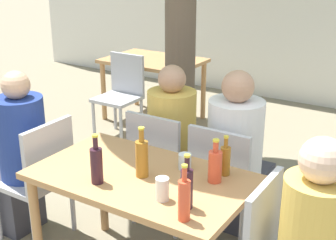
# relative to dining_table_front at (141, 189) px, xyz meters

# --- Properties ---
(cafe_building_wall) EXTENTS (10.00, 0.08, 2.80)m
(cafe_building_wall) POSITION_rel_dining_table_front_xyz_m (0.00, 4.22, 0.74)
(cafe_building_wall) COLOR white
(cafe_building_wall) RESTS_ON ground_plane
(dining_table_front) EXTENTS (1.29, 0.77, 0.76)m
(dining_table_front) POSITION_rel_dining_table_front_xyz_m (0.00, 0.00, 0.00)
(dining_table_front) COLOR #B27F4C
(dining_table_front) RESTS_ON ground_plane
(dining_table_back) EXTENTS (1.15, 0.80, 0.76)m
(dining_table_back) POSITION_rel_dining_table_front_xyz_m (-1.64, 2.57, -0.00)
(dining_table_back) COLOR #B27F4C
(dining_table_back) RESTS_ON ground_plane
(patio_chair_0) EXTENTS (0.44, 0.44, 0.92)m
(patio_chair_0) POSITION_rel_dining_table_front_xyz_m (-0.88, 0.00, -0.13)
(patio_chair_0) COLOR #B2B2B7
(patio_chair_0) RESTS_ON ground_plane
(patio_chair_2) EXTENTS (0.44, 0.44, 0.92)m
(patio_chair_2) POSITION_rel_dining_table_front_xyz_m (-0.26, 0.62, -0.13)
(patio_chair_2) COLOR #B2B2B7
(patio_chair_2) RESTS_ON ground_plane
(patio_chair_3) EXTENTS (0.44, 0.44, 0.92)m
(patio_chair_3) POSITION_rel_dining_table_front_xyz_m (0.26, 0.62, -0.13)
(patio_chair_3) COLOR #B2B2B7
(patio_chair_3) RESTS_ON ground_plane
(patio_chair_4) EXTENTS (0.44, 0.44, 0.92)m
(patio_chair_4) POSITION_rel_dining_table_front_xyz_m (-1.64, 1.93, -0.13)
(patio_chair_4) COLOR #B2B2B7
(patio_chair_4) RESTS_ON ground_plane
(person_seated_0) EXTENTS (0.57, 0.34, 1.25)m
(person_seated_0) POSITION_rel_dining_table_front_xyz_m (-1.11, -0.00, -0.10)
(person_seated_0) COLOR #383842
(person_seated_0) RESTS_ON ground_plane
(person_seated_2) EXTENTS (0.37, 0.58, 1.24)m
(person_seated_2) POSITION_rel_dining_table_front_xyz_m (-0.26, 0.85, -0.10)
(person_seated_2) COLOR #383842
(person_seated_2) RESTS_ON ground_plane
(person_seated_3) EXTENTS (0.39, 0.59, 1.27)m
(person_seated_3) POSITION_rel_dining_table_front_xyz_m (0.26, 0.84, -0.08)
(person_seated_3) COLOR #383842
(person_seated_3) RESTS_ON ground_plane
(soda_bottle_0) EXTENTS (0.06, 0.06, 0.30)m
(soda_bottle_0) POSITION_rel_dining_table_front_xyz_m (0.46, -0.29, 0.22)
(soda_bottle_0) COLOR #DB4C2D
(soda_bottle_0) RESTS_ON dining_table_front
(soda_bottle_1) EXTENTS (0.08, 0.08, 0.26)m
(soda_bottle_1) POSITION_rel_dining_table_front_xyz_m (0.41, 0.15, 0.20)
(soda_bottle_1) COLOR #DB4C2D
(soda_bottle_1) RESTS_ON dining_table_front
(wine_bottle_2) EXTENTS (0.07, 0.07, 0.30)m
(wine_bottle_2) POSITION_rel_dining_table_front_xyz_m (-0.15, -0.22, 0.21)
(wine_bottle_2) COLOR #331923
(wine_bottle_2) RESTS_ON dining_table_front
(amber_bottle_3) EXTENTS (0.06, 0.06, 0.25)m
(amber_bottle_3) POSITION_rel_dining_table_front_xyz_m (0.42, 0.26, 0.19)
(amber_bottle_3) COLOR #9E661E
(amber_bottle_3) RESTS_ON dining_table_front
(amber_bottle_4) EXTENTS (0.08, 0.08, 0.31)m
(amber_bottle_4) POSITION_rel_dining_table_front_xyz_m (0.02, -0.01, 0.22)
(amber_bottle_4) COLOR #9E661E
(amber_bottle_4) RESTS_ON dining_table_front
(wine_bottle_5) EXTENTS (0.07, 0.07, 0.30)m
(wine_bottle_5) POSITION_rel_dining_table_front_xyz_m (0.41, -0.18, 0.21)
(wine_bottle_5) COLOR #331923
(wine_bottle_5) RESTS_ON dining_table_front
(drinking_glass_0) EXTENTS (0.08, 0.08, 0.10)m
(drinking_glass_0) POSITION_rel_dining_table_front_xyz_m (0.18, 0.20, 0.15)
(drinking_glass_0) COLOR silver
(drinking_glass_0) RESTS_ON dining_table_front
(drinking_glass_1) EXTENTS (0.07, 0.07, 0.13)m
(drinking_glass_1) POSITION_rel_dining_table_front_xyz_m (0.27, -0.18, 0.16)
(drinking_glass_1) COLOR silver
(drinking_glass_1) RESTS_ON dining_table_front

